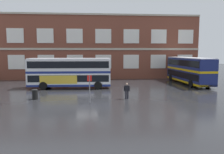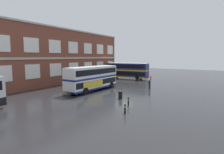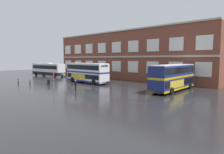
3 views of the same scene
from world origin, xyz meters
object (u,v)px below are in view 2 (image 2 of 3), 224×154
double_decker_middle (127,70)px  waiting_passenger (149,83)px  safety_bollard_east (125,109)px  double_decker_near (93,78)px  station_litter_bin (120,95)px  safety_bollard_west (128,101)px  bus_stand_flag (151,83)px

double_decker_middle → waiting_passenger: bearing=-137.8°
double_decker_middle → safety_bollard_east: double_decker_middle is taller
double_decker_near → station_litter_bin: 7.77m
double_decker_near → safety_bollard_east: bearing=-128.4°
waiting_passenger → safety_bollard_west: (-12.17, -1.81, -0.44)m
double_decker_middle → station_litter_bin: (-20.83, -9.49, -1.63)m
bus_stand_flag → safety_bollard_east: (-11.21, -1.32, -1.14)m
waiting_passenger → bus_stand_flag: bus_stand_flag is taller
double_decker_near → waiting_passenger: bearing=-49.2°
waiting_passenger → safety_bollard_east: size_ratio=1.79×
double_decker_near → safety_bollard_east: size_ratio=11.66×
waiting_passenger → safety_bollard_east: 15.34m
waiting_passenger → bus_stand_flag: 4.21m
waiting_passenger → safety_bollard_east: (-15.06, -2.87, -0.44)m
safety_bollard_west → double_decker_middle: bearing=27.1°
double_decker_middle → safety_bollard_west: double_decker_middle is taller
safety_bollard_east → bus_stand_flag: bearing=6.7°
double_decker_near → waiting_passenger: 10.27m
double_decker_middle → safety_bollard_west: bearing=-152.9°
double_decker_middle → safety_bollard_east: size_ratio=11.69×
double_decker_near → waiting_passenger: size_ratio=6.52×
station_litter_bin → bus_stand_flag: bearing=-21.4°
safety_bollard_east → double_decker_near: bearing=51.6°
bus_stand_flag → safety_bollard_west: bearing=-178.2°
double_decker_near → safety_bollard_west: size_ratio=11.66×
waiting_passenger → safety_bollard_east: waiting_passenger is taller
safety_bollard_west → station_litter_bin: bearing=44.1°
bus_stand_flag → station_litter_bin: 6.25m
station_litter_bin → waiting_passenger: bearing=-4.2°
double_decker_middle → station_litter_bin: size_ratio=10.78×
double_decker_near → safety_bollard_west: double_decker_near is taller
bus_stand_flag → safety_bollard_west: bus_stand_flag is taller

